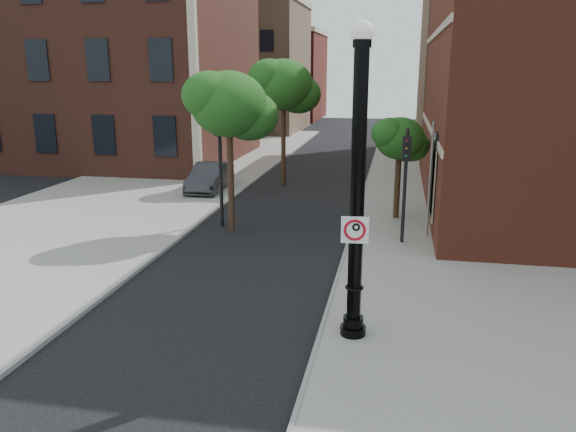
% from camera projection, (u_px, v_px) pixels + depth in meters
% --- Properties ---
extents(ground, '(120.00, 120.00, 0.00)m').
position_uv_depth(ground, '(233.00, 333.00, 13.29)').
color(ground, black).
rests_on(ground, ground).
extents(sidewalk_right, '(8.00, 60.00, 0.12)m').
position_uv_depth(sidewalk_right, '(457.00, 229.00, 21.64)').
color(sidewalk_right, gray).
rests_on(sidewalk_right, ground).
extents(sidewalk_left, '(10.00, 50.00, 0.12)m').
position_uv_depth(sidewalk_left, '(171.00, 177.00, 32.02)').
color(sidewalk_left, gray).
rests_on(sidewalk_left, ground).
extents(curb_edge, '(0.10, 60.00, 0.14)m').
position_uv_depth(curb_edge, '(354.00, 224.00, 22.37)').
color(curb_edge, gray).
rests_on(curb_edge, ground).
extents(victorian_building, '(18.60, 14.60, 17.95)m').
position_uv_depth(victorian_building, '(99.00, 26.00, 36.78)').
color(victorian_building, brown).
rests_on(victorian_building, ground).
extents(bg_building_tan_a, '(12.00, 12.00, 12.00)m').
position_uv_depth(bg_building_tan_a, '(242.00, 69.00, 55.74)').
color(bg_building_tan_a, '#926E4F').
rests_on(bg_building_tan_a, ground).
extents(bg_building_red, '(12.00, 12.00, 10.00)m').
position_uv_depth(bg_building_red, '(273.00, 77.00, 69.28)').
color(bg_building_red, maroon).
rests_on(bg_building_red, ground).
extents(lamppost, '(0.59, 0.59, 7.03)m').
position_uv_depth(lamppost, '(357.00, 203.00, 12.19)').
color(lamppost, black).
rests_on(lamppost, ground).
extents(no_parking_sign, '(0.60, 0.10, 0.60)m').
position_uv_depth(no_parking_sign, '(355.00, 230.00, 12.16)').
color(no_parking_sign, white).
rests_on(no_parking_sign, ground).
extents(parked_car, '(1.76, 4.42, 1.43)m').
position_uv_depth(parked_car, '(210.00, 177.00, 28.48)').
color(parked_car, '#2A2A2F').
rests_on(parked_car, ground).
extents(traffic_signal_left, '(0.40, 0.43, 4.90)m').
position_uv_depth(traffic_signal_left, '(220.00, 143.00, 21.42)').
color(traffic_signal_left, black).
rests_on(traffic_signal_left, ground).
extents(traffic_signal_right, '(0.31, 0.36, 4.12)m').
position_uv_depth(traffic_signal_right, '(406.00, 168.00, 19.17)').
color(traffic_signal_right, black).
rests_on(traffic_signal_right, ground).
extents(utility_pole, '(0.09, 0.09, 4.29)m').
position_uv_depth(utility_pole, '(430.00, 182.00, 19.98)').
color(utility_pole, '#999999').
rests_on(utility_pole, ground).
extents(street_tree_a, '(3.33, 3.01, 6.01)m').
position_uv_depth(street_tree_a, '(230.00, 106.00, 20.52)').
color(street_tree_a, black).
rests_on(street_tree_a, ground).
extents(street_tree_b, '(3.64, 3.29, 6.56)m').
position_uv_depth(street_tree_b, '(284.00, 86.00, 28.96)').
color(street_tree_b, black).
rests_on(street_tree_b, ground).
extents(street_tree_c, '(2.34, 2.11, 4.22)m').
position_uv_depth(street_tree_c, '(400.00, 140.00, 22.34)').
color(street_tree_c, black).
rests_on(street_tree_c, ground).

